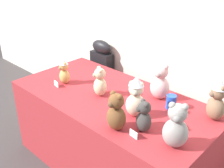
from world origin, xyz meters
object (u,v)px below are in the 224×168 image
Objects in this scene: instrument_case at (102,79)px; teddy_bear_ash at (176,127)px; teddy_bear_charcoal at (144,117)px; display_table at (112,133)px; party_cup_blue at (171,102)px; teddy_bear_chestnut at (116,113)px; teddy_bear_cream at (136,97)px; teddy_bear_sand at (100,83)px; teddy_bear_honey at (64,71)px; teddy_bear_mocha at (217,100)px; teddy_bear_blush at (160,83)px.

instrument_case is 1.68m from teddy_bear_ash.
teddy_bear_charcoal is (-0.24, -0.00, -0.04)m from teddy_bear_ash.
display_table is 16.35× the size of party_cup_blue.
teddy_bear_chestnut is 0.89× the size of teddy_bear_cream.
teddy_bear_chestnut is 1.11× the size of teddy_bear_sand.
teddy_bear_honey is at bearing 171.57° from teddy_bear_chestnut.
instrument_case is 1.57m from teddy_bear_mocha.
teddy_bear_blush reaches higher than instrument_case.
teddy_bear_cream is 1.32× the size of teddy_bear_honey.
party_cup_blue is at bearing 96.86° from teddy_bear_ash.
teddy_bear_sand is (-0.09, -0.05, 0.50)m from display_table.
teddy_bear_ash is at bearing 32.86° from teddy_bear_charcoal.
display_table is at bearing -158.24° from party_cup_blue.
teddy_bear_mocha is 0.93m from teddy_bear_sand.
teddy_bear_cream is at bearing 177.29° from teddy_bear_charcoal.
teddy_bear_chestnut is (0.34, -0.32, 0.51)m from display_table.
teddy_bear_charcoal is at bearing 152.97° from teddy_bear_ash.
display_table is at bearing 22.02° from teddy_bear_honey.
teddy_bear_charcoal is 0.49m from teddy_bear_blush.
teddy_bear_ash and teddy_bear_blush have the same top height.
teddy_bear_cream reaches higher than teddy_bear_chestnut.
teddy_bear_cream is at bearing 10.80° from teddy_bear_honey.
teddy_bear_cream is 0.83m from teddy_bear_honey.
teddy_bear_cream reaches higher than teddy_bear_mocha.
teddy_bear_ash is at bearing 21.78° from teddy_bear_chestnut.
teddy_bear_ash is 2.87× the size of party_cup_blue.
teddy_bear_charcoal is (0.16, -0.11, -0.05)m from teddy_bear_cream.
teddy_bear_sand is at bearing -163.13° from teddy_bear_charcoal.
teddy_bear_ash is at bearing -15.29° from display_table.
teddy_bear_charcoal is at bearing -86.19° from party_cup_blue.
teddy_bear_chestnut is 0.19m from teddy_bear_charcoal.
teddy_bear_sand is at bearing -125.94° from teddy_bear_mocha.
teddy_bear_cream is 1.36× the size of teddy_bear_charcoal.
party_cup_blue is at bearing 125.64° from teddy_bear_charcoal.
teddy_bear_mocha is at bearing 15.59° from party_cup_blue.
teddy_bear_charcoal is at bearing -22.69° from display_table.
teddy_bear_chestnut is 0.51m from teddy_bear_sand.
teddy_bear_cream is 0.35m from teddy_bear_blush.
party_cup_blue is at bearing -130.61° from teddy_bear_mocha.
display_table is 1.86× the size of instrument_case.
instrument_case is 3.96× the size of teddy_bear_honey.
teddy_bear_ash is at bearing 5.38° from teddy_bear_honey.
display_table is 0.91m from instrument_case.
teddy_bear_chestnut is at bearing -103.98° from party_cup_blue.
teddy_bear_chestnut reaches higher than party_cup_blue.
display_table is 0.92m from teddy_bear_ash.
teddy_bear_ash is 1.29× the size of teddy_bear_honey.
teddy_bear_charcoal is 0.56m from teddy_bear_mocha.
display_table is 0.63m from teddy_bear_cream.
teddy_bear_chestnut is at bearing -117.53° from teddy_bear_cream.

